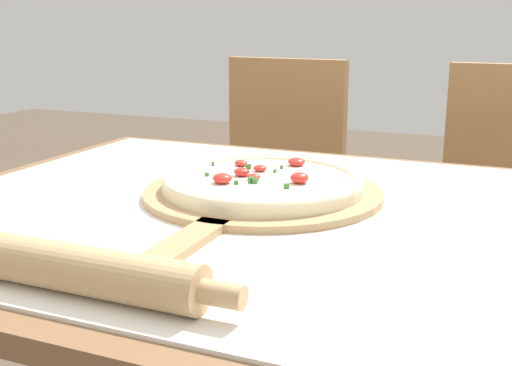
# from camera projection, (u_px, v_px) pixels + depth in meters

# --- Properties ---
(dining_table) EXTENTS (1.19, 0.95, 0.73)m
(dining_table) POSITION_uv_depth(u_px,v_px,m) (272.00, 276.00, 1.03)
(dining_table) COLOR brown
(dining_table) RESTS_ON ground_plane
(towel_cloth) EXTENTS (1.11, 0.87, 0.00)m
(towel_cloth) POSITION_uv_depth(u_px,v_px,m) (272.00, 210.00, 1.01)
(towel_cloth) COLOR silver
(towel_cloth) RESTS_ON dining_table
(pizza_peel) EXTENTS (0.40, 0.60, 0.01)m
(pizza_peel) POSITION_uv_depth(u_px,v_px,m) (259.00, 196.00, 1.06)
(pizza_peel) COLOR tan
(pizza_peel) RESTS_ON towel_cloth
(pizza) EXTENTS (0.34, 0.34, 0.04)m
(pizza) POSITION_uv_depth(u_px,v_px,m) (263.00, 182.00, 1.07)
(pizza) COLOR beige
(pizza) RESTS_ON pizza_peel
(rolling_pin) EXTENTS (0.49, 0.06, 0.05)m
(rolling_pin) POSITION_uv_depth(u_px,v_px,m) (42.00, 263.00, 0.71)
(rolling_pin) COLOR tan
(rolling_pin) RESTS_ON towel_cloth
(chair_left) EXTENTS (0.43, 0.43, 0.91)m
(chair_left) POSITION_uv_depth(u_px,v_px,m) (273.00, 187.00, 1.94)
(chair_left) COLOR #A37547
(chair_left) RESTS_ON ground_plane
(chair_right) EXTENTS (0.42, 0.42, 0.91)m
(chair_right) POSITION_uv_depth(u_px,v_px,m) (508.00, 212.00, 1.69)
(chair_right) COLOR #A37547
(chair_right) RESTS_ON ground_plane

